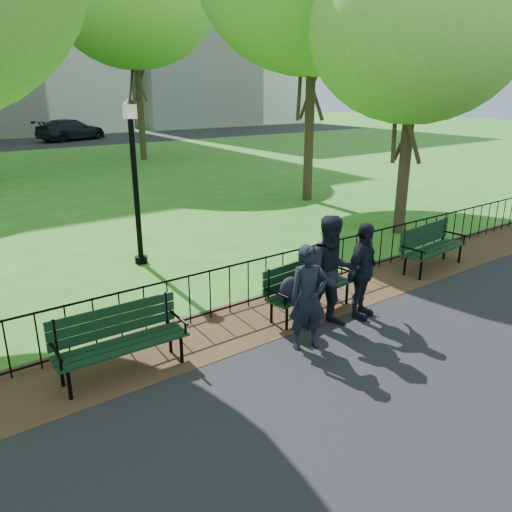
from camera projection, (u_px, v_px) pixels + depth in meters
ground at (352, 340)px, 7.92m from camera, size 120.00×120.00×0.00m
dirt_strip at (291, 307)px, 9.06m from camera, size 60.00×1.60×0.01m
iron_fence at (274, 275)px, 9.29m from camera, size 24.06×0.06×1.00m
apartment_east at (201, 11)px, 55.33m from camera, size 20.00×15.00×24.00m
park_bench_main at (301, 284)px, 8.52m from camera, size 1.85×0.73×1.03m
park_bench_left_a at (119, 334)px, 6.85m from camera, size 1.84×0.61×1.03m
park_bench_right_a at (430, 242)px, 10.89m from camera, size 1.91×0.72×1.06m
lamppost at (135, 177)px, 10.80m from camera, size 0.32×0.32×3.61m
tree_near_e at (417, 30)px, 12.21m from camera, size 5.34×5.34×7.44m
person_left at (308, 298)px, 7.44m from camera, size 0.69×0.57×1.63m
person_mid at (332, 273)px, 8.06m from camera, size 1.03×0.78×1.90m
person_right at (362, 271)px, 8.45m from camera, size 1.06×0.68×1.68m
sedan_dark at (71, 130)px, 38.26m from camera, size 5.91×4.04×1.59m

